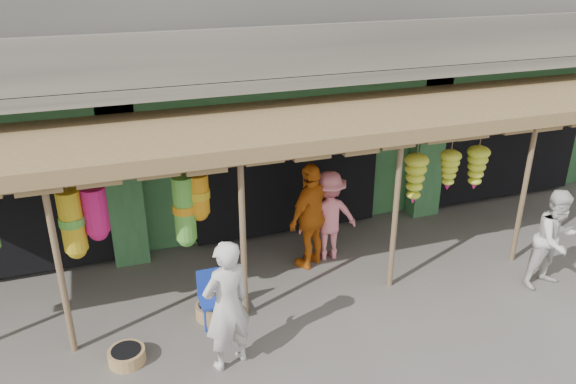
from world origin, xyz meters
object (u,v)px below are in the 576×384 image
object	(u,v)px
person_right	(555,239)
person_shopper	(328,216)
blue_chair	(212,294)
person_front	(227,306)
person_vendor	(312,216)

from	to	relation	value
person_right	person_shopper	distance (m)	3.74
blue_chair	person_shopper	bearing A→B (deg)	26.54
blue_chair	person_front	distance (m)	1.13
blue_chair	person_front	size ratio (longest dim) A/B	0.44
person_front	person_right	world-z (taller)	person_front
person_vendor	person_shopper	distance (m)	0.42
blue_chair	person_vendor	bearing A→B (deg)	27.64
person_front	person_vendor	bearing A→B (deg)	-153.37
person_right	blue_chair	bearing A→B (deg)	164.16
person_shopper	blue_chair	bearing A→B (deg)	29.64
person_right	person_front	bearing A→B (deg)	174.78
blue_chair	person_right	xyz separation A→B (m)	(5.50, -0.88, 0.39)
person_front	person_vendor	size ratio (longest dim) A/B	0.98
blue_chair	person_right	bearing A→B (deg)	-9.01
person_shopper	person_vendor	bearing A→B (deg)	23.49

